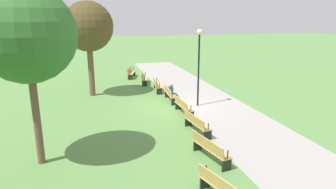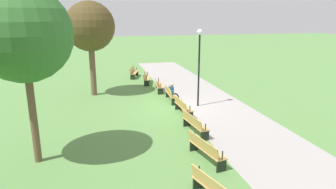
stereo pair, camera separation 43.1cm
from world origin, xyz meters
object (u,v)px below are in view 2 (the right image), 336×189
at_px(bench_3, 170,94).
at_px(lamp_post, 199,54).
at_px(tree_2, 90,27).
at_px(bench_6, 205,149).
at_px(bench_5, 194,123).
at_px(tree_0, 23,35).
at_px(bench_0, 134,72).
at_px(bench_4, 182,106).
at_px(person_seated, 173,92).
at_px(bench_2, 158,84).
at_px(bench_1, 146,77).

distance_m(bench_3, lamp_post, 3.17).
height_order(bench_3, tree_2, tree_2).
bearing_deg(bench_6, bench_5, 158.50).
relative_size(bench_6, lamp_post, 0.45).
xyz_separation_m(bench_6, tree_0, (-1.41, -5.93, 4.07)).
relative_size(bench_0, bench_4, 1.02).
bearing_deg(tree_2, lamp_post, 56.00).
height_order(bench_0, bench_3, same).
distance_m(bench_5, tree_2, 9.87).
relative_size(bench_5, bench_6, 0.99).
xyz_separation_m(bench_6, lamp_post, (-6.52, 1.99, 2.55)).
distance_m(bench_0, tree_0, 15.65).
bearing_deg(bench_0, tree_0, -3.69).
xyz_separation_m(person_seated, lamp_post, (1.18, 1.20, 2.40)).
height_order(bench_3, bench_5, same).
height_order(bench_2, person_seated, person_seated).
bearing_deg(person_seated, bench_3, -130.64).
bearing_deg(tree_2, bench_2, 89.19).
distance_m(bench_3, bench_5, 5.25).
xyz_separation_m(bench_2, person_seated, (2.75, 0.36, 0.16)).
distance_m(bench_6, tree_0, 7.33).
height_order(bench_1, bench_3, same).
bearing_deg(bench_2, bench_1, -163.29).
height_order(bench_4, bench_6, same).
height_order(bench_0, tree_0, tree_0).
height_order(bench_5, person_seated, person_seated).
distance_m(bench_2, bench_6, 10.45).
bearing_deg(bench_6, bench_4, 160.88).
xyz_separation_m(bench_4, lamp_post, (-1.31, 1.33, 2.55)).
height_order(tree_2, lamp_post, tree_2).
xyz_separation_m(bench_5, lamp_post, (-3.93, 1.55, 2.55)).
bearing_deg(tree_0, person_seated, 133.09).
xyz_separation_m(bench_2, bench_4, (5.24, 0.22, 0.00)).
height_order(bench_6, person_seated, person_seated).
bearing_deg(bench_6, bench_0, 170.41).
height_order(bench_5, bench_6, same).
height_order(bench_4, person_seated, person_seated).
bearing_deg(bench_5, bench_0, 177.58).
xyz_separation_m(bench_3, person_seated, (0.13, 0.14, 0.16)).
bearing_deg(bench_0, bench_2, 28.67).
bearing_deg(bench_6, tree_2, -171.47).
bearing_deg(bench_3, bench_1, -170.46).
xyz_separation_m(bench_4, tree_2, (-5.30, -4.58, 3.95)).
distance_m(bench_2, bench_5, 7.86).
bearing_deg(lamp_post, tree_0, -57.19).
relative_size(bench_1, bench_5, 1.01).
xyz_separation_m(bench_1, bench_3, (5.20, 0.65, 0.00)).
height_order(bench_6, tree_2, tree_2).
bearing_deg(bench_2, tree_0, -27.98).
bearing_deg(bench_2, bench_0, -160.90).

